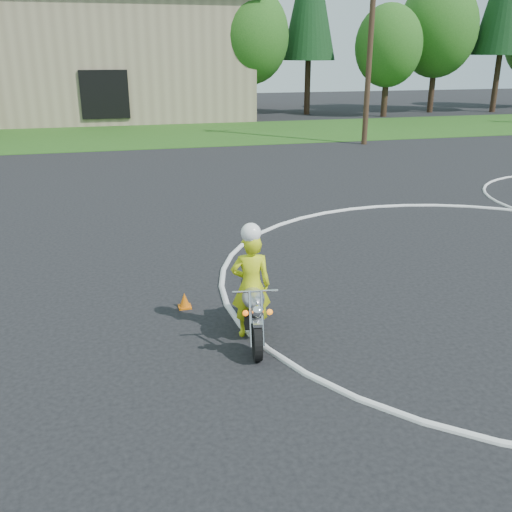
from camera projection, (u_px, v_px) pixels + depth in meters
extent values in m
cube|color=#1E4714|center=(245.00, 132.00, 34.21)|extent=(120.00, 10.00, 0.02)
torus|color=silver|center=(499.00, 277.00, 12.33)|extent=(12.12, 12.12, 0.12)
cylinder|color=black|center=(257.00, 341.00, 8.95)|extent=(0.21, 0.63, 0.62)
cylinder|color=black|center=(248.00, 303.00, 10.30)|extent=(0.21, 0.63, 0.62)
cube|color=black|center=(252.00, 314.00, 9.64)|extent=(0.37, 0.60, 0.31)
ellipsoid|color=#A8A8AC|center=(253.00, 298.00, 9.31)|extent=(0.46, 0.71, 0.29)
cube|color=black|center=(250.00, 288.00, 9.81)|extent=(0.35, 0.65, 0.10)
cylinder|color=silver|center=(251.00, 319.00, 8.89)|extent=(0.10, 0.37, 0.83)
cylinder|color=#BABBC1|center=(262.00, 318.00, 8.91)|extent=(0.10, 0.37, 0.83)
cube|color=white|center=(257.00, 323.00, 8.82)|extent=(0.18, 0.25, 0.05)
cylinder|color=silver|center=(255.00, 291.00, 8.94)|extent=(0.72, 0.14, 0.04)
sphere|color=white|center=(258.00, 311.00, 8.66)|extent=(0.19, 0.19, 0.19)
sphere|color=#FF620C|center=(246.00, 313.00, 8.67)|extent=(0.09, 0.09, 0.09)
sphere|color=orange|center=(270.00, 312.00, 8.71)|extent=(0.09, 0.09, 0.09)
cylinder|color=silver|center=(259.00, 309.00, 10.08)|extent=(0.20, 0.83, 0.08)
imported|color=#C9D516|center=(251.00, 286.00, 9.51)|extent=(0.72, 0.53, 1.83)
sphere|color=white|center=(251.00, 233.00, 9.15)|extent=(0.33, 0.33, 0.33)
cone|color=#D5610B|center=(185.00, 300.00, 10.81)|extent=(0.22, 0.22, 0.30)
cube|color=#D5610B|center=(185.00, 307.00, 10.85)|extent=(0.24, 0.24, 0.03)
cube|color=black|center=(105.00, 95.00, 36.15)|extent=(3.00, 0.16, 3.00)
cylinder|color=#382619|center=(250.00, 96.00, 40.51)|extent=(0.44, 0.44, 3.24)
ellipsoid|color=#1E5116|center=(250.00, 36.00, 39.17)|extent=(5.40, 5.40, 6.48)
cylinder|color=#382619|center=(307.00, 88.00, 43.37)|extent=(0.44, 0.44, 3.96)
cylinder|color=#382619|center=(385.00, 97.00, 41.98)|extent=(0.44, 0.44, 2.88)
ellipsoid|color=#1E5116|center=(389.00, 46.00, 40.79)|extent=(4.80, 4.80, 5.76)
cylinder|color=#382619|center=(432.00, 89.00, 44.84)|extent=(0.44, 0.44, 3.60)
ellipsoid|color=#1E5116|center=(438.00, 29.00, 43.35)|extent=(6.00, 6.00, 7.20)
cylinder|color=#382619|center=(496.00, 84.00, 44.96)|extent=(0.44, 0.44, 4.32)
cylinder|color=#382619|center=(192.00, 98.00, 40.56)|extent=(0.44, 0.44, 2.88)
ellipsoid|color=#1E5116|center=(190.00, 46.00, 39.37)|extent=(4.80, 4.80, 5.76)
cylinder|color=#473321|center=(370.00, 43.00, 28.21)|extent=(0.28, 0.28, 10.00)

